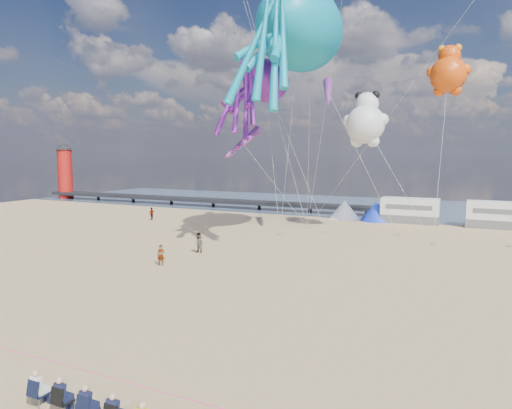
# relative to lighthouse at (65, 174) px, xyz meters

# --- Properties ---
(ground) EXTENTS (120.00, 120.00, 0.00)m
(ground) POSITION_rel_lighthouse_xyz_m (56.00, -44.00, -4.50)
(ground) COLOR tan
(ground) RESTS_ON ground
(water) EXTENTS (120.00, 120.00, 0.00)m
(water) POSITION_rel_lighthouse_xyz_m (56.00, 11.00, -4.48)
(water) COLOR #3A536F
(water) RESTS_ON ground
(pier) EXTENTS (60.00, 3.00, 0.50)m
(pier) POSITION_rel_lighthouse_xyz_m (28.00, 0.00, -3.50)
(pier) COLOR black
(pier) RESTS_ON ground
(lighthouse) EXTENTS (2.60, 2.60, 9.00)m
(lighthouse) POSITION_rel_lighthouse_xyz_m (0.00, 0.00, 0.00)
(lighthouse) COLOR #A5140F
(lighthouse) RESTS_ON ground
(motorhome_0) EXTENTS (6.60, 2.50, 3.00)m
(motorhome_0) POSITION_rel_lighthouse_xyz_m (62.00, -4.00, -3.00)
(motorhome_0) COLOR silver
(motorhome_0) RESTS_ON ground
(motorhome_1) EXTENTS (6.60, 2.50, 3.00)m
(motorhome_1) POSITION_rel_lighthouse_xyz_m (71.50, -4.00, -3.00)
(motorhome_1) COLOR silver
(motorhome_1) RESTS_ON ground
(tent_white) EXTENTS (4.00, 4.00, 2.40)m
(tent_white) POSITION_rel_lighthouse_xyz_m (54.00, -4.00, -3.30)
(tent_white) COLOR white
(tent_white) RESTS_ON ground
(tent_blue) EXTENTS (4.00, 4.00, 2.40)m
(tent_blue) POSITION_rel_lighthouse_xyz_m (58.00, -4.00, -3.30)
(tent_blue) COLOR #1933CC
(tent_blue) RESTS_ON ground
(spectator_row) EXTENTS (6.10, 0.90, 1.30)m
(spectator_row) POSITION_rel_lighthouse_xyz_m (58.38, -51.45, -3.85)
(spectator_row) COLOR black
(spectator_row) RESTS_ON ground
(rope_line) EXTENTS (34.00, 0.03, 0.03)m
(rope_line) POSITION_rel_lighthouse_xyz_m (56.00, -49.00, -4.48)
(rope_line) COLOR #F2338C
(rope_line) RESTS_ON ground
(standing_person) EXTENTS (0.67, 0.56, 1.56)m
(standing_person) POSITION_rel_lighthouse_xyz_m (47.95, -34.16, -3.72)
(standing_person) COLOR tan
(standing_person) RESTS_ON ground
(beachgoer_1) EXTENTS (0.91, 0.66, 1.73)m
(beachgoer_1) POSITION_rel_lighthouse_xyz_m (48.23, -29.36, -3.63)
(beachgoer_1) COLOR #7F6659
(beachgoer_1) RESTS_ON ground
(beachgoer_3) EXTENTS (0.69, 1.07, 1.56)m
(beachgoer_3) POSITION_rel_lighthouse_xyz_m (32.23, -15.43, -3.72)
(beachgoer_3) COLOR #7F6659
(beachgoer_3) RESTS_ON ground
(sandbag_a) EXTENTS (0.50, 0.35, 0.22)m
(sandbag_a) POSITION_rel_lighthouse_xyz_m (51.23, -18.86, -4.39)
(sandbag_a) COLOR gray
(sandbag_a) RESTS_ON ground
(sandbag_b) EXTENTS (0.50, 0.35, 0.22)m
(sandbag_b) POSITION_rel_lighthouse_xyz_m (55.15, -15.70, -4.39)
(sandbag_b) COLOR gray
(sandbag_b) RESTS_ON ground
(sandbag_c) EXTENTS (0.50, 0.35, 0.22)m
(sandbag_c) POSITION_rel_lighthouse_xyz_m (65.71, -17.14, -4.39)
(sandbag_c) COLOR gray
(sandbag_c) RESTS_ON ground
(sandbag_d) EXTENTS (0.50, 0.35, 0.22)m
(sandbag_d) POSITION_rel_lighthouse_xyz_m (62.04, -13.56, -4.39)
(sandbag_d) COLOR gray
(sandbag_d) RESTS_ON ground
(sandbag_e) EXTENTS (0.50, 0.35, 0.22)m
(sandbag_e) POSITION_rel_lighthouse_xyz_m (52.29, -13.53, -4.39)
(sandbag_e) COLOR gray
(sandbag_e) RESTS_ON ground
(kite_octopus_teal) EXTENTS (7.08, 12.91, 14.00)m
(kite_octopus_teal) POSITION_rel_lighthouse_xyz_m (54.05, -21.24, 14.96)
(kite_octopus_teal) COLOR #0986A1
(kite_octopus_purple) EXTENTS (3.99, 9.30, 10.62)m
(kite_octopus_purple) POSITION_rel_lighthouse_xyz_m (49.55, -18.73, 11.08)
(kite_octopus_purple) COLOR #6B168A
(kite_panda) EXTENTS (6.06, 5.90, 6.73)m
(kite_panda) POSITION_rel_lighthouse_xyz_m (58.55, -13.98, 6.80)
(kite_panda) COLOR silver
(kite_teddy_orange) EXTENTS (4.34, 4.10, 5.91)m
(kite_teddy_orange) POSITION_rel_lighthouse_xyz_m (66.08, -12.35, 11.43)
(kite_teddy_orange) COLOR #E5480A
(windsock_left) EXTENTS (3.44, 6.61, 6.66)m
(windsock_left) POSITION_rel_lighthouse_xyz_m (48.64, -17.13, 11.47)
(windsock_left) COLOR red
(windsock_mid) EXTENTS (2.84, 6.31, 6.30)m
(windsock_mid) POSITION_rel_lighthouse_xyz_m (55.75, -17.91, 9.75)
(windsock_mid) COLOR red
(windsock_right) EXTENTS (1.91, 5.68, 5.61)m
(windsock_right) POSITION_rel_lighthouse_xyz_m (48.94, -22.69, 4.82)
(windsock_right) COLOR red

